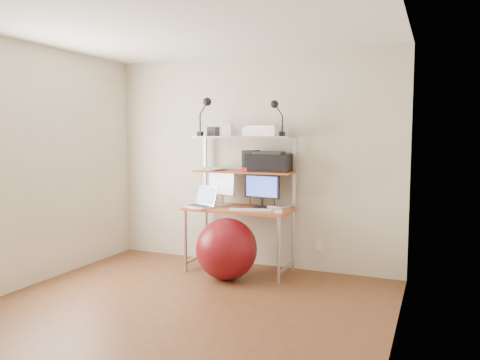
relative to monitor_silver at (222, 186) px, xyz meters
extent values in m
plane|color=brown|center=(0.27, -1.54, -0.97)|extent=(3.60, 3.60, 0.00)
plane|color=silver|center=(0.27, -1.54, 1.53)|extent=(3.60, 3.60, 0.00)
plane|color=beige|center=(0.27, 0.26, 0.28)|extent=(3.60, 0.00, 3.60)
plane|color=beige|center=(-1.53, -1.54, 0.28)|extent=(0.00, 3.60, 3.60)
plane|color=beige|center=(2.07, -1.54, 0.28)|extent=(0.00, 3.60, 3.60)
cube|color=#A94F20|center=(0.27, -0.10, -0.25)|extent=(1.20, 0.60, 0.03)
cylinder|color=#ABABB0|center=(-0.29, -0.36, -0.62)|extent=(0.04, 0.04, 0.71)
cylinder|color=#ABABB0|center=(-0.29, 0.16, -0.62)|extent=(0.04, 0.04, 0.71)
cylinder|color=#ABABB0|center=(0.83, -0.36, -0.62)|extent=(0.04, 0.04, 0.71)
cylinder|color=#ABABB0|center=(0.83, 0.16, -0.62)|extent=(0.04, 0.04, 0.71)
cube|color=#ABABB0|center=(-0.30, 0.16, 0.18)|extent=(0.03, 0.04, 0.84)
cube|color=#ABABB0|center=(0.84, 0.16, 0.18)|extent=(0.03, 0.04, 0.84)
cube|color=#A94F20|center=(0.27, 0.03, 0.17)|extent=(1.18, 0.34, 0.02)
cube|color=#ABABB0|center=(0.27, 0.03, 0.57)|extent=(1.18, 0.34, 0.02)
cube|color=silver|center=(1.12, 0.25, -0.67)|extent=(0.08, 0.01, 0.12)
cube|color=silver|center=(0.00, -0.02, -0.22)|extent=(0.21, 0.18, 0.01)
cylinder|color=silver|center=(0.00, 0.00, -0.17)|extent=(0.03, 0.03, 0.10)
cube|color=silver|center=(0.00, 0.00, 0.03)|extent=(0.38, 0.14, 0.29)
plane|color=silver|center=(0.00, -0.02, 0.03)|extent=(0.34, 0.10, 0.35)
cube|color=black|center=(0.51, -0.03, -0.22)|extent=(0.18, 0.15, 0.01)
cylinder|color=black|center=(0.51, -0.01, -0.17)|extent=(0.03, 0.03, 0.10)
cube|color=black|center=(0.51, -0.01, 0.01)|extent=(0.44, 0.09, 0.27)
plane|color=blue|center=(0.51, -0.03, 0.01)|extent=(0.39, 0.06, 0.40)
cube|color=silver|center=(-0.16, -0.25, -0.22)|extent=(0.42, 0.37, 0.02)
cube|color=#2D2C2F|center=(-0.16, -0.25, -0.21)|extent=(0.33, 0.26, 0.00)
cube|color=silver|center=(-0.11, -0.14, -0.10)|extent=(0.34, 0.21, 0.23)
plane|color=#76A3C5|center=(-0.11, -0.14, -0.10)|extent=(0.32, 0.21, 0.30)
cube|color=silver|center=(0.46, -0.24, -0.22)|extent=(0.48, 0.26, 0.01)
cube|color=silver|center=(0.79, -0.26, -0.22)|extent=(0.08, 0.05, 0.02)
cube|color=silver|center=(0.71, 0.00, -0.21)|extent=(0.23, 0.23, 0.04)
cube|color=black|center=(0.32, -0.24, -0.23)|extent=(0.08, 0.14, 0.01)
cube|color=black|center=(0.56, 0.07, 0.28)|extent=(0.50, 0.36, 0.20)
cube|color=#2D2C2F|center=(0.56, 0.07, 0.39)|extent=(0.34, 0.26, 0.03)
cube|color=black|center=(0.35, 0.06, 0.30)|extent=(0.18, 0.18, 0.24)
cube|color=red|center=(0.37, -0.04, 0.20)|extent=(0.18, 0.14, 0.05)
cube|color=silver|center=(0.53, 0.04, 0.63)|extent=(0.50, 0.39, 0.10)
cube|color=silver|center=(0.53, 0.04, 0.69)|extent=(0.42, 0.31, 0.02)
cube|color=silver|center=(0.08, -0.01, 0.65)|extent=(0.12, 0.10, 0.13)
cube|color=#2D2C2F|center=(-0.15, 0.09, 0.64)|extent=(0.12, 0.12, 0.11)
cube|color=black|center=(-0.25, -0.05, 0.61)|extent=(0.05, 0.07, 0.05)
cylinder|color=black|center=(-0.25, -0.05, 0.73)|extent=(0.02, 0.02, 0.20)
sphere|color=black|center=(-0.15, -0.06, 0.98)|extent=(0.10, 0.10, 0.10)
cube|color=black|center=(0.75, -0.04, 0.60)|extent=(0.05, 0.06, 0.05)
cylinder|color=black|center=(0.75, -0.04, 0.71)|extent=(0.02, 0.02, 0.17)
sphere|color=black|center=(0.66, -0.05, 0.93)|extent=(0.09, 0.09, 0.09)
sphere|color=#680B0C|center=(0.26, -0.43, -0.64)|extent=(0.67, 0.67, 0.67)
cube|color=white|center=(-0.13, 0.05, 0.18)|extent=(0.23, 0.29, 0.00)
cube|color=white|center=(-0.11, -0.02, 0.19)|extent=(0.30, 0.34, 0.00)
cube|color=white|center=(-0.11, 0.07, 0.19)|extent=(0.21, 0.28, 0.00)
cube|color=white|center=(-0.09, 0.01, 0.20)|extent=(0.27, 0.32, 0.00)
cube|color=white|center=(-0.14, 0.03, 0.20)|extent=(0.31, 0.34, 0.00)
camera|label=1|loc=(2.34, -4.94, 0.58)|focal=35.00mm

